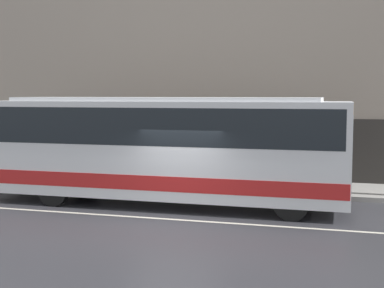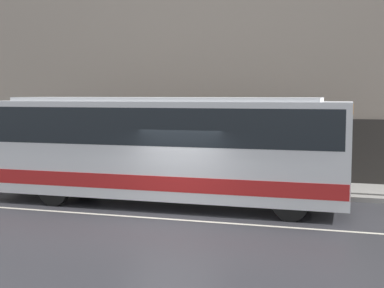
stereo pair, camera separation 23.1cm
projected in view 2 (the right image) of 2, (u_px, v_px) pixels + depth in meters
ground_plane at (174, 220)px, 15.11m from camera, size 60.00×60.00×0.00m
sidewalk at (219, 185)px, 20.34m from camera, size 60.00×2.97×0.16m
building_facade at (229, 57)px, 21.44m from camera, size 60.00×0.35×10.39m
lane_stripe at (174, 219)px, 15.11m from camera, size 54.00×0.14×0.01m
transit_bus at (164, 145)px, 16.97m from camera, size 11.45×2.56×3.44m
pedestrian_waiting at (88, 161)px, 21.27m from camera, size 0.36×0.36×1.54m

